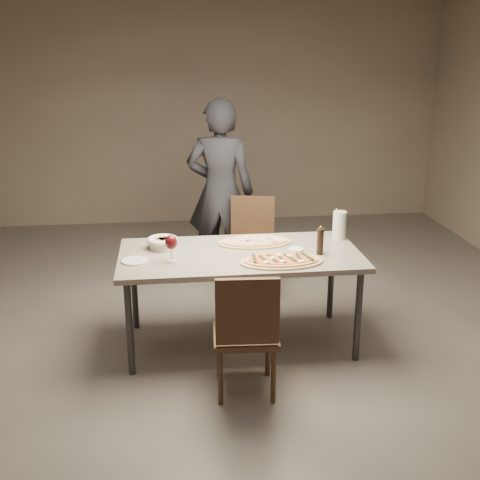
{
  "coord_description": "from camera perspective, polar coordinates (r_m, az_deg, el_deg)",
  "views": [
    {
      "loc": [
        -0.52,
        -4.21,
        2.24
      ],
      "look_at": [
        0.0,
        0.0,
        0.85
      ],
      "focal_mm": 45.0,
      "sensor_mm": 36.0,
      "label": 1
    }
  ],
  "objects": [
    {
      "name": "ham_pizza",
      "position": [
        4.7,
        1.38,
        -0.16
      ],
      "size": [
        0.57,
        0.32,
        0.04
      ],
      "rotation": [
        0.0,
        0.0,
        -0.11
      ],
      "color": "tan",
      "rests_on": "dining_table"
    },
    {
      "name": "room",
      "position": [
        4.33,
        0.0,
        6.94
      ],
      "size": [
        7.0,
        7.0,
        7.0
      ],
      "color": "#615A54",
      "rests_on": "ground"
    },
    {
      "name": "wine_glass",
      "position": [
        4.3,
        -6.55,
        -0.28
      ],
      "size": [
        0.09,
        0.09,
        0.2
      ],
      "rotation": [
        0.0,
        0.0,
        -0.27
      ],
      "color": "silver",
      "rests_on": "dining_table"
    },
    {
      "name": "oil_dish",
      "position": [
        4.57,
        5.31,
        -0.88
      ],
      "size": [
        0.12,
        0.12,
        0.01
      ],
      "rotation": [
        0.0,
        0.0,
        -0.17
      ],
      "color": "white",
      "rests_on": "dining_table"
    },
    {
      "name": "pepper_mill_right",
      "position": [
        4.95,
        9.1,
        1.66
      ],
      "size": [
        0.06,
        0.06,
        0.23
      ],
      "rotation": [
        0.0,
        0.0,
        -0.4
      ],
      "color": "black",
      "rests_on": "dining_table"
    },
    {
      "name": "bread_basket",
      "position": [
        4.62,
        -7.35,
        -0.18
      ],
      "size": [
        0.24,
        0.24,
        0.08
      ],
      "rotation": [
        0.0,
        0.0,
        -0.32
      ],
      "color": "beige",
      "rests_on": "dining_table"
    },
    {
      "name": "pepper_mill_left",
      "position": [
        4.47,
        7.61,
        -0.09
      ],
      "size": [
        0.06,
        0.06,
        0.22
      ],
      "rotation": [
        0.0,
        0.0,
        -0.32
      ],
      "color": "black",
      "rests_on": "dining_table"
    },
    {
      "name": "carafe",
      "position": [
        4.86,
        9.41,
        1.4
      ],
      "size": [
        0.11,
        0.11,
        0.22
      ],
      "rotation": [
        0.0,
        0.0,
        0.37
      ],
      "color": "silver",
      "rests_on": "dining_table"
    },
    {
      "name": "zucchini_pizza",
      "position": [
        4.3,
        3.94,
        -1.96
      ],
      "size": [
        0.6,
        0.33,
        0.05
      ],
      "rotation": [
        0.0,
        0.0,
        -0.14
      ],
      "color": "tan",
      "rests_on": "dining_table"
    },
    {
      "name": "chair_far",
      "position": [
        5.56,
        1.11,
        -0.07
      ],
      "size": [
        0.51,
        0.51,
        0.9
      ],
      "rotation": [
        0.0,
        0.0,
        2.92
      ],
      "color": "#412B1B",
      "rests_on": "ground"
    },
    {
      "name": "chair_near",
      "position": [
        3.9,
        0.59,
        -8.4
      ],
      "size": [
        0.44,
        0.44,
        0.88
      ],
      "rotation": [
        0.0,
        0.0,
        -0.06
      ],
      "color": "#412B1B",
      "rests_on": "ground"
    },
    {
      "name": "dining_table",
      "position": [
        4.52,
        0.0,
        -1.89
      ],
      "size": [
        1.8,
        0.9,
        0.75
      ],
      "color": "gray",
      "rests_on": "ground"
    },
    {
      "name": "side_plate",
      "position": [
        4.38,
        -9.93,
        -1.97
      ],
      "size": [
        0.19,
        0.19,
        0.01
      ],
      "rotation": [
        0.0,
        0.0,
        0.28
      ],
      "color": "white",
      "rests_on": "dining_table"
    },
    {
      "name": "diner",
      "position": [
        5.76,
        -1.87,
        4.55
      ],
      "size": [
        0.73,
        0.56,
        1.78
      ],
      "primitive_type": "imported",
      "rotation": [
        0.0,
        0.0,
        2.91
      ],
      "color": "black",
      "rests_on": "ground"
    }
  ]
}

